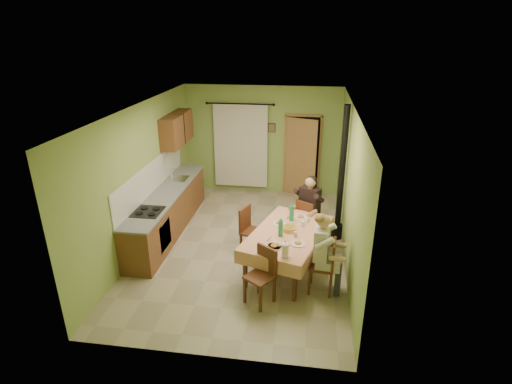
# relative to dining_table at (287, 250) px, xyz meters

# --- Properties ---
(floor) EXTENTS (4.00, 6.00, 0.01)m
(floor) POSITION_rel_dining_table_xyz_m (-0.94, 0.72, -0.38)
(floor) COLOR tan
(floor) RESTS_ON ground
(room_shell) EXTENTS (4.04, 6.04, 2.82)m
(room_shell) POSITION_rel_dining_table_xyz_m (-0.94, 0.72, 1.44)
(room_shell) COLOR #92B05A
(room_shell) RESTS_ON ground
(kitchen_run) EXTENTS (0.64, 3.64, 1.56)m
(kitchen_run) POSITION_rel_dining_table_xyz_m (-2.65, 1.12, 0.10)
(kitchen_run) COLOR brown
(kitchen_run) RESTS_ON ground
(upper_cabinets) EXTENTS (0.35, 1.40, 0.70)m
(upper_cabinets) POSITION_rel_dining_table_xyz_m (-2.76, 2.42, 1.57)
(upper_cabinets) COLOR brown
(upper_cabinets) RESTS_ON room_shell
(curtain) EXTENTS (1.70, 0.07, 2.22)m
(curtain) POSITION_rel_dining_table_xyz_m (-1.49, 3.62, 0.88)
(curtain) COLOR black
(curtain) RESTS_ON ground
(doorway) EXTENTS (0.96, 0.34, 2.15)m
(doorway) POSITION_rel_dining_table_xyz_m (0.09, 3.63, 0.67)
(doorway) COLOR black
(doorway) RESTS_ON ground
(dining_table) EXTENTS (1.67, 2.19, 0.76)m
(dining_table) POSITION_rel_dining_table_xyz_m (0.00, 0.00, 0.00)
(dining_table) COLOR #E7987A
(dining_table) RESTS_ON ground
(tableware) EXTENTS (0.65, 1.60, 0.33)m
(tableware) POSITION_rel_dining_table_xyz_m (-0.01, -0.11, 0.45)
(tableware) COLOR white
(tableware) RESTS_ON dining_table
(chair_far) EXTENTS (0.53, 0.53, 0.94)m
(chair_far) POSITION_rel_dining_table_xyz_m (0.34, 1.08, -0.09)
(chair_far) COLOR #552B17
(chair_far) RESTS_ON ground
(chair_near) EXTENTS (0.55, 0.55, 0.95)m
(chair_near) POSITION_rel_dining_table_xyz_m (-0.36, -1.03, -0.09)
(chair_near) COLOR #552B17
(chair_near) RESTS_ON ground
(chair_right) EXTENTS (0.43, 0.43, 0.96)m
(chair_right) POSITION_rel_dining_table_xyz_m (0.61, -0.58, -0.09)
(chair_right) COLOR #552B17
(chair_right) RESTS_ON ground
(chair_left) EXTENTS (0.53, 0.53, 0.97)m
(chair_left) POSITION_rel_dining_table_xyz_m (-0.70, 0.43, -0.09)
(chair_left) COLOR #552B17
(chair_left) RESTS_ON ground
(man_far) EXTENTS (0.65, 0.62, 1.39)m
(man_far) POSITION_rel_dining_table_xyz_m (0.34, 1.09, 0.50)
(man_far) COLOR black
(man_far) RESTS_ON chair_far
(man_right) EXTENTS (0.49, 0.61, 1.39)m
(man_right) POSITION_rel_dining_table_xyz_m (0.60, -0.58, 0.50)
(man_right) COLOR beige
(man_right) RESTS_ON chair_right
(stove_flue) EXTENTS (0.24, 0.24, 2.80)m
(stove_flue) POSITION_rel_dining_table_xyz_m (0.96, 1.32, 0.65)
(stove_flue) COLOR black
(stove_flue) RESTS_ON ground
(picture_back) EXTENTS (0.19, 0.03, 0.23)m
(picture_back) POSITION_rel_dining_table_xyz_m (-0.69, 3.69, 1.37)
(picture_back) COLOR black
(picture_back) RESTS_ON room_shell
(picture_right) EXTENTS (0.03, 0.31, 0.21)m
(picture_right) POSITION_rel_dining_table_xyz_m (1.03, 1.92, 1.47)
(picture_right) COLOR brown
(picture_right) RESTS_ON room_shell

